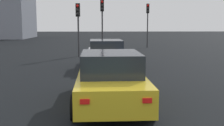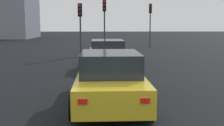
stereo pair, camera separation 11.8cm
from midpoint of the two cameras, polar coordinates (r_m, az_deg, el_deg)
name	(u,v)px [view 2 (the right image)]	position (r m, az deg, el deg)	size (l,w,h in m)	color
car_silver_lead	(107,54)	(14.81, -0.72, 1.83)	(4.66, 2.21, 1.47)	#A8AAB2
car_yellow_second	(110,79)	(8.01, -0.02, -3.28)	(4.55, 2.12, 1.51)	gold
traffic_light_near_left	(80,18)	(19.70, -6.32, 8.96)	(0.32, 0.30, 3.68)	#2D2D30
traffic_light_near_right	(104,15)	(22.21, -1.39, 9.73)	(0.32, 0.29, 4.15)	#2D2D30
traffic_light_far_left	(150,16)	(27.61, 7.89, 9.38)	(0.32, 0.30, 4.20)	#2D2D30
building_facade_left	(9,4)	(49.06, -20.15, 11.21)	(9.35, 7.71, 10.99)	gray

